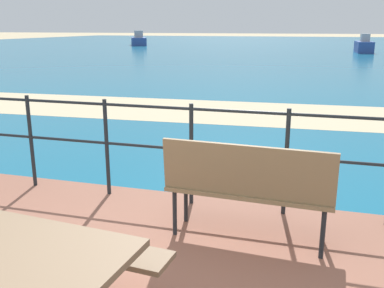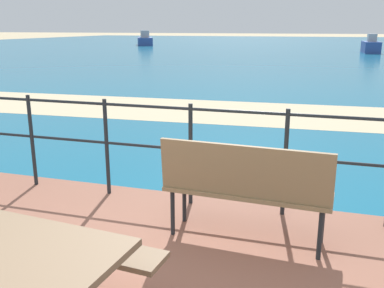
# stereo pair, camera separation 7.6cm
# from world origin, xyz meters

# --- Properties ---
(sea_water) EXTENTS (90.00, 90.00, 0.01)m
(sea_water) POSITION_xyz_m (0.00, 40.00, 0.01)
(sea_water) COLOR #196B8E
(sea_water) RESTS_ON ground
(beach_strip) EXTENTS (54.07, 5.51, 0.01)m
(beach_strip) POSITION_xyz_m (0.00, 7.89, 0.01)
(beach_strip) COLOR beige
(beach_strip) RESTS_ON ground
(park_bench) EXTENTS (1.48, 0.49, 0.93)m
(park_bench) POSITION_xyz_m (0.71, 1.65, 0.61)
(park_bench) COLOR #8C704C
(park_bench) RESTS_ON patio_paving
(railing_fence) EXTENTS (5.94, 0.04, 1.09)m
(railing_fence) POSITION_xyz_m (0.00, 2.36, 0.73)
(railing_fence) COLOR #1E2328
(railing_fence) RESTS_ON patio_paving
(boat_near) EXTENTS (3.01, 4.58, 1.49)m
(boat_near) POSITION_xyz_m (-16.83, 40.77, 0.51)
(boat_near) COLOR #2D478C
(boat_near) RESTS_ON sea_water
(boat_mid) EXTENTS (1.18, 3.77, 1.38)m
(boat_mid) POSITION_xyz_m (4.40, 33.66, 0.48)
(boat_mid) COLOR #2D478C
(boat_mid) RESTS_ON sea_water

